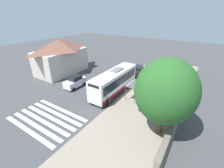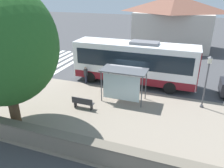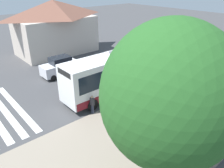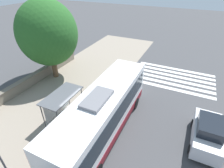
# 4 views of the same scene
# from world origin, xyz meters

# --- Properties ---
(ground_plane) EXTENTS (120.00, 120.00, 0.00)m
(ground_plane) POSITION_xyz_m (0.00, 0.00, 0.00)
(ground_plane) COLOR #424244
(ground_plane) RESTS_ON ground
(sidewalk_plaza) EXTENTS (9.00, 44.00, 0.02)m
(sidewalk_plaza) POSITION_xyz_m (-4.50, 0.00, 0.01)
(sidewalk_plaza) COLOR gray
(sidewalk_plaza) RESTS_ON ground
(crosswalk_stripes) EXTENTS (9.00, 5.25, 0.01)m
(crosswalk_stripes) POSITION_xyz_m (5.00, 10.57, 0.00)
(crosswalk_stripes) COLOR silver
(crosswalk_stripes) RESTS_ON ground
(stone_wall) EXTENTS (0.60, 20.00, 1.08)m
(stone_wall) POSITION_xyz_m (-8.55, 0.00, 0.55)
(stone_wall) COLOR slate
(stone_wall) RESTS_ON ground
(background_building) EXTENTS (6.68, 10.89, 7.17)m
(background_building) POSITION_xyz_m (16.19, -1.71, 3.71)
(background_building) COLOR beige
(background_building) RESTS_ON ground
(bus) EXTENTS (2.66, 10.60, 3.83)m
(bus) POSITION_xyz_m (1.60, -0.01, 1.98)
(bus) COLOR white
(bus) RESTS_ON ground
(bus_shelter) EXTENTS (1.74, 3.33, 2.47)m
(bus_shelter) POSITION_xyz_m (-2.07, -0.13, 2.06)
(bus_shelter) COLOR #515459
(bus_shelter) RESTS_ON ground
(pedestrian) EXTENTS (0.34, 0.22, 1.59)m
(pedestrian) POSITION_xyz_m (0.02, 3.98, 0.92)
(pedestrian) COLOR #2D3347
(pedestrian) RESTS_ON ground
(bench) EXTENTS (0.40, 1.58, 0.88)m
(bench) POSITION_xyz_m (-4.16, 2.17, 0.47)
(bench) COLOR #333338
(bench) RESTS_ON ground
(street_lamp_near) EXTENTS (0.28, 0.28, 3.80)m
(street_lamp_near) POSITION_xyz_m (-1.12, -5.72, 2.27)
(street_lamp_near) COLOR #4C4C51
(street_lamp_near) RESTS_ON ground
(shade_tree) EXTENTS (6.08, 6.08, 8.39)m
(shade_tree) POSITION_xyz_m (-7.39, 5.12, 5.03)
(shade_tree) COLOR brown
(shade_tree) RESTS_ON ground
(parked_car_behind_bus) EXTENTS (2.00, 4.15, 1.95)m
(parked_car_behind_bus) POSITION_xyz_m (1.41, -9.12, 0.95)
(parked_car_behind_bus) COLOR black
(parked_car_behind_bus) RESTS_ON ground
(parked_car_far_lane) EXTENTS (1.92, 4.04, 2.09)m
(parked_car_far_lane) POSITION_xyz_m (8.46, 2.09, 1.00)
(parked_car_far_lane) COLOR silver
(parked_car_far_lane) RESTS_ON ground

